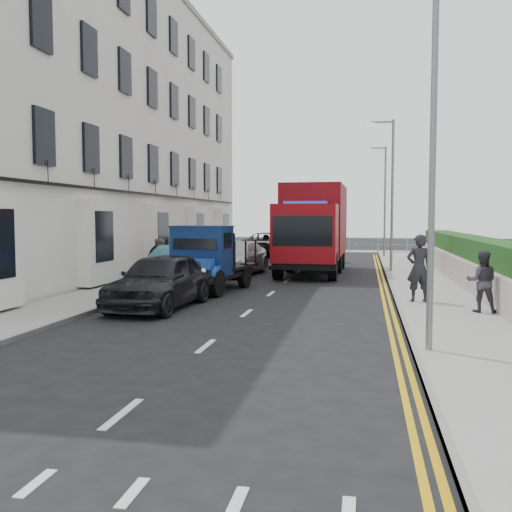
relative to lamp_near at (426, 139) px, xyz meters
name	(u,v)px	position (x,y,z in m)	size (l,w,h in m)	color
ground	(229,327)	(-4.18, 2.00, -4.00)	(120.00, 120.00, 0.00)	black
pavement_west	(157,279)	(-9.38, 11.00, -3.94)	(2.40, 38.00, 0.12)	gray
pavement_east	(424,285)	(1.12, 11.00, -3.94)	(2.60, 38.00, 0.12)	gray
promenade	(322,252)	(-4.18, 31.00, -3.94)	(30.00, 2.50, 0.12)	gray
sea_plane	(340,238)	(-4.18, 62.00, -4.00)	(120.00, 120.00, 0.00)	#4E5E6B
terrace_west	(101,122)	(-13.65, 15.00, 3.17)	(6.31, 30.20, 14.25)	silver
garden_east	(479,263)	(3.03, 11.00, -3.10)	(1.45, 28.00, 1.75)	#B2AD9E
seafront_railing	(321,245)	(-4.18, 30.20, -3.42)	(13.00, 0.08, 1.11)	#59B2A5
lamp_near	(426,139)	(0.00, 0.00, 0.00)	(1.23, 0.18, 7.00)	slate
lamp_mid	(390,186)	(0.00, 16.00, 0.00)	(1.23, 0.18, 7.00)	slate
lamp_far	(383,195)	(0.00, 26.00, 0.00)	(1.23, 0.18, 7.00)	slate
bedford_lorry	(204,263)	(-6.44, 7.71, -2.96)	(2.48, 4.96, 2.26)	black
red_lorry	(313,226)	(-3.42, 15.41, -1.83)	(2.77, 7.82, 4.07)	black
parked_car_front	(160,280)	(-6.78, 4.44, -3.21)	(1.86, 4.62, 1.57)	black
parked_car_mid	(178,267)	(-7.78, 9.00, -3.23)	(1.62, 4.64, 1.53)	#529BB0
parked_car_rear	(236,258)	(-6.78, 14.08, -3.26)	(2.07, 5.09, 1.48)	silver
seafront_car_left	(268,244)	(-7.43, 26.53, -3.21)	(2.61, 5.67, 1.57)	black
seafront_car_right	(320,247)	(-3.68, 23.00, -3.20)	(1.88, 4.68, 1.59)	#B1B1B6
pedestrian_east_near	(419,268)	(0.48, 6.25, -2.89)	(0.72, 0.47, 1.97)	black
pedestrian_east_far	(482,281)	(1.92, 4.65, -3.07)	(0.78, 0.61, 1.61)	#38333F
pedestrian_west_near	(158,256)	(-9.96, 12.69, -3.12)	(0.89, 0.37, 1.52)	black
pedestrian_west_far	(160,258)	(-9.36, 11.36, -3.08)	(0.78, 0.51, 1.59)	#41322F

